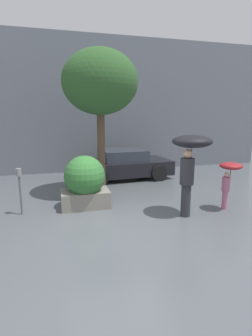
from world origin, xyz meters
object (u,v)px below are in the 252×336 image
object	(u,v)px
parked_car_near	(123,165)
person_adult	(190,154)
person_child	(229,174)
planter_box	(85,182)
street_tree	(100,83)
parking_meter	(19,182)

from	to	relation	value
parked_car_near	person_adult	bearing A→B (deg)	-175.79
person_adult	person_child	size ratio (longest dim) A/B	1.57
parked_car_near	planter_box	bearing A→B (deg)	144.67
street_tree	parking_meter	distance (m)	3.81
street_tree	parking_meter	size ratio (longest dim) A/B	3.71
street_tree	planter_box	bearing A→B (deg)	-119.20
parked_car_near	street_tree	world-z (taller)	street_tree
street_tree	parking_meter	bearing A→B (deg)	-149.57
street_tree	parking_meter	xyz separation A→B (m)	(-2.36, -1.39, -2.65)
parking_meter	person_child	bearing A→B (deg)	-11.01
planter_box	street_tree	world-z (taller)	street_tree
planter_box	person_child	xyz separation A→B (m)	(3.74, -1.22, 0.29)
parked_car_near	parking_meter	world-z (taller)	parking_meter
street_tree	person_child	bearing A→B (deg)	-38.60
planter_box	street_tree	xyz separation A→B (m)	(0.68, 1.22, 2.80)
person_adult	parking_meter	xyz separation A→B (m)	(-4.19, 1.14, -0.73)
parking_meter	street_tree	bearing A→B (deg)	30.43
planter_box	parking_meter	size ratio (longest dim) A/B	1.20
parked_car_near	street_tree	bearing A→B (deg)	143.32
planter_box	parking_meter	world-z (taller)	planter_box
person_adult	person_child	xyz separation A→B (m)	(1.23, 0.09, -0.60)
person_child	street_tree	bearing A→B (deg)	-165.59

